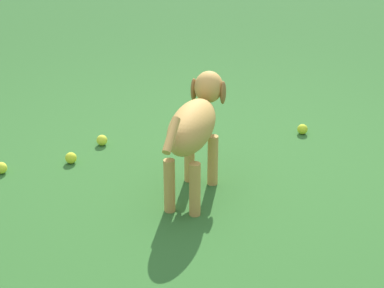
% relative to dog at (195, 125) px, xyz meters
% --- Properties ---
extents(ground, '(14.00, 14.00, 0.00)m').
position_rel_dog_xyz_m(ground, '(0.20, 0.21, -0.39)').
color(ground, '#2D6026').
extents(dog, '(0.62, 0.67, 0.58)m').
position_rel_dog_xyz_m(dog, '(0.00, 0.00, 0.00)').
color(dog, '#C69347').
rests_on(dog, ground).
extents(tennis_ball_0, '(0.07, 0.07, 0.07)m').
position_rel_dog_xyz_m(tennis_ball_0, '(-0.88, 0.66, -0.35)').
color(tennis_ball_0, yellow).
rests_on(tennis_ball_0, ground).
extents(tennis_ball_1, '(0.07, 0.07, 0.07)m').
position_rel_dog_xyz_m(tennis_ball_1, '(-0.25, 0.78, -0.35)').
color(tennis_ball_1, '#CFDA32').
rests_on(tennis_ball_1, ground).
extents(tennis_ball_3, '(0.07, 0.07, 0.07)m').
position_rel_dog_xyz_m(tennis_ball_3, '(0.96, 0.39, -0.35)').
color(tennis_ball_3, '#C0D228').
rests_on(tennis_ball_3, ground).
extents(tennis_ball_4, '(0.07, 0.07, 0.07)m').
position_rel_dog_xyz_m(tennis_ball_4, '(-0.49, 0.62, -0.35)').
color(tennis_ball_4, '#CFDB2B').
rests_on(tennis_ball_4, ground).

